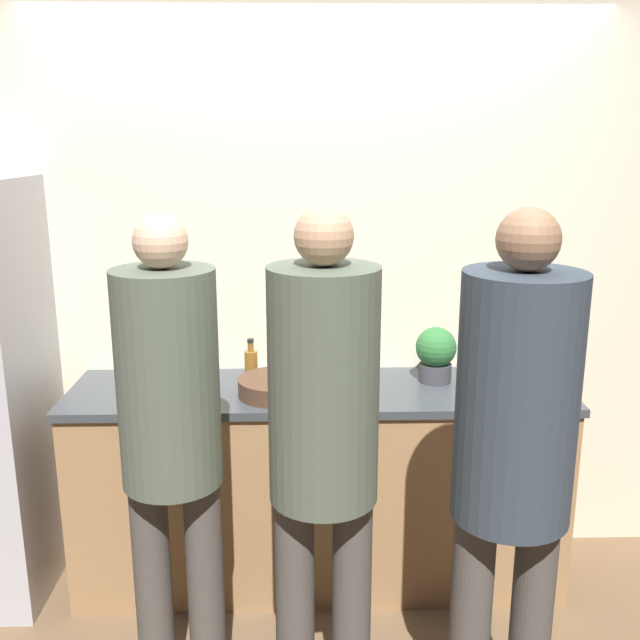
# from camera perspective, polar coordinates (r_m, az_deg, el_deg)

# --- Properties ---
(ground_plane) EXTENTS (14.00, 14.00, 0.00)m
(ground_plane) POSITION_cam_1_polar(r_m,az_deg,el_deg) (3.24, 0.07, -22.81)
(ground_plane) COLOR brown
(wall_back) EXTENTS (5.20, 0.06, 2.60)m
(wall_back) POSITION_cam_1_polar(r_m,az_deg,el_deg) (3.27, -0.22, 2.77)
(wall_back) COLOR beige
(wall_back) RESTS_ON ground_plane
(counter) EXTENTS (2.14, 0.61, 0.91)m
(counter) POSITION_cam_1_polar(r_m,az_deg,el_deg) (3.28, -0.09, -12.84)
(counter) COLOR #9E754C
(counter) RESTS_ON ground_plane
(person_left) EXTENTS (0.33, 0.33, 1.73)m
(person_left) POSITION_cam_1_polar(r_m,az_deg,el_deg) (2.44, -11.85, -8.41)
(person_left) COLOR #4C4742
(person_left) RESTS_ON ground_plane
(person_center) EXTENTS (0.34, 0.34, 1.77)m
(person_center) POSITION_cam_1_polar(r_m,az_deg,el_deg) (2.25, 0.29, -9.30)
(person_center) COLOR #4C4742
(person_center) RESTS_ON ground_plane
(person_right) EXTENTS (0.35, 0.35, 1.78)m
(person_right) POSITION_cam_1_polar(r_m,az_deg,el_deg) (2.21, 15.19, -10.01)
(person_right) COLOR #4C4742
(person_right) RESTS_ON ground_plane
(fruit_bowl) EXTENTS (0.33, 0.33, 0.11)m
(fruit_bowl) POSITION_cam_1_polar(r_m,az_deg,el_deg) (3.00, -3.43, -5.31)
(fruit_bowl) COLOR #4C3323
(fruit_bowl) RESTS_ON counter
(utensil_crock) EXTENTS (0.09, 0.09, 0.30)m
(utensil_crock) POSITION_cam_1_polar(r_m,az_deg,el_deg) (3.28, -14.34, -3.32)
(utensil_crock) COLOR silver
(utensil_crock) RESTS_ON counter
(bottle_amber) EXTENTS (0.06, 0.06, 0.19)m
(bottle_amber) POSITION_cam_1_polar(r_m,az_deg,el_deg) (3.18, -5.54, -3.50)
(bottle_amber) COLOR brown
(bottle_amber) RESTS_ON counter
(bottle_green) EXTENTS (0.05, 0.05, 0.15)m
(bottle_green) POSITION_cam_1_polar(r_m,az_deg,el_deg) (3.25, 12.82, -3.68)
(bottle_green) COLOR #236033
(bottle_green) RESTS_ON counter
(cup_white) EXTENTS (0.07, 0.07, 0.10)m
(cup_white) POSITION_cam_1_polar(r_m,az_deg,el_deg) (3.21, -2.63, -3.74)
(cup_white) COLOR white
(cup_white) RESTS_ON counter
(potted_plant) EXTENTS (0.18, 0.18, 0.25)m
(potted_plant) POSITION_cam_1_polar(r_m,az_deg,el_deg) (3.17, 9.25, -2.63)
(potted_plant) COLOR #3D3D42
(potted_plant) RESTS_ON counter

